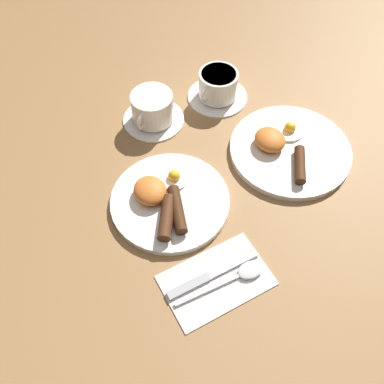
{
  "coord_description": "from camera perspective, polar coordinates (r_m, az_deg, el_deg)",
  "views": [
    {
      "loc": [
        0.49,
        -0.18,
        0.78
      ],
      "look_at": [
        0.01,
        0.05,
        0.03
      ],
      "focal_mm": 42.0,
      "sensor_mm": 36.0,
      "label": 1
    }
  ],
  "objects": [
    {
      "name": "napkin",
      "position": [
        0.85,
        3.12,
        -11.1
      ],
      "size": [
        0.14,
        0.2,
        0.01
      ],
      "primitive_type": "cube",
      "rotation": [
        0.0,
        0.0,
        0.06
      ],
      "color": "white",
      "rests_on": "ground_plane"
    },
    {
      "name": "teacup_far",
      "position": [
        1.13,
        3.29,
        13.18
      ],
      "size": [
        0.15,
        0.15,
        0.07
      ],
      "color": "white",
      "rests_on": "ground_plane"
    },
    {
      "name": "teacup_near",
      "position": [
        1.07,
        -5.05,
        10.39
      ],
      "size": [
        0.15,
        0.15,
        0.08
      ],
      "color": "white",
      "rests_on": "ground_plane"
    },
    {
      "name": "ground_plane",
      "position": [
        0.94,
        -2.78,
        -1.43
      ],
      "size": [
        3.0,
        3.0,
        0.0
      ],
      "primitive_type": "plane",
      "color": "olive"
    },
    {
      "name": "knife",
      "position": [
        0.85,
        2.08,
        -10.64
      ],
      "size": [
        0.03,
        0.19,
        0.01
      ],
      "rotation": [
        0.0,
        0.0,
        1.62
      ],
      "color": "silver",
      "rests_on": "napkin"
    },
    {
      "name": "breakfast_plate_far",
      "position": [
        1.04,
        12.06,
        5.39
      ],
      "size": [
        0.27,
        0.27,
        0.05
      ],
      "color": "white",
      "rests_on": "ground_plane"
    },
    {
      "name": "breakfast_plate_near",
      "position": [
        0.93,
        -3.1,
        -1.07
      ],
      "size": [
        0.25,
        0.25,
        0.05
      ],
      "color": "white",
      "rests_on": "ground_plane"
    },
    {
      "name": "spoon",
      "position": [
        0.86,
        6.34,
        -10.29
      ],
      "size": [
        0.04,
        0.18,
        0.01
      ],
      "rotation": [
        0.0,
        0.0,
        1.58
      ],
      "color": "silver",
      "rests_on": "napkin"
    }
  ]
}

